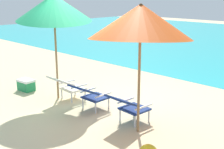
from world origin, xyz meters
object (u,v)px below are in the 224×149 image
at_px(lounge_chair_center, 90,94).
at_px(beach_umbrella_left, 54,7).
at_px(beach_umbrella_right, 140,22).
at_px(lounge_chair_right, 129,105).
at_px(lounge_chair_left, 67,85).
at_px(cooler_box, 26,85).

xyz_separation_m(lounge_chair_center, beach_umbrella_left, (-1.23, -0.02, 1.90)).
bearing_deg(lounge_chair_center, beach_umbrella_right, -2.75).
bearing_deg(beach_umbrella_right, lounge_chair_center, 177.25).
distance_m(lounge_chair_right, beach_umbrella_left, 3.01).
xyz_separation_m(lounge_chair_left, beach_umbrella_left, (-0.32, -0.07, 1.90)).
distance_m(lounge_chair_center, lounge_chair_right, 1.11).
relative_size(lounge_chair_left, cooler_box, 1.79).
distance_m(beach_umbrella_left, beach_umbrella_right, 2.73).
xyz_separation_m(lounge_chair_right, cooler_box, (-3.49, -0.36, -0.24)).
xyz_separation_m(lounge_chair_center, lounge_chair_right, (1.11, 0.08, 0.00)).
distance_m(lounge_chair_left, lounge_chair_right, 2.02).
xyz_separation_m(lounge_chair_right, beach_umbrella_left, (-2.34, -0.10, 1.90)).
xyz_separation_m(lounge_chair_right, beach_umbrella_right, (0.38, -0.16, 1.73)).
height_order(lounge_chair_left, cooler_box, lounge_chair_left).
xyz_separation_m(lounge_chair_left, cooler_box, (-1.47, -0.32, -0.24)).
height_order(lounge_chair_center, beach_umbrella_right, beach_umbrella_right).
height_order(lounge_chair_right, beach_umbrella_right, beach_umbrella_right).
xyz_separation_m(lounge_chair_center, cooler_box, (-2.39, -0.28, -0.24)).
bearing_deg(beach_umbrella_left, lounge_chair_center, 0.90).
bearing_deg(lounge_chair_left, beach_umbrella_right, -2.88).
height_order(lounge_chair_left, beach_umbrella_left, beach_umbrella_left).
relative_size(beach_umbrella_left, beach_umbrella_right, 1.01).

